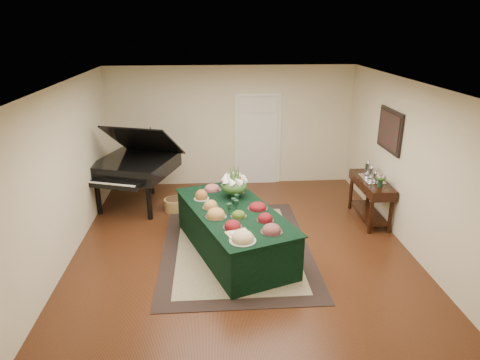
{
  "coord_description": "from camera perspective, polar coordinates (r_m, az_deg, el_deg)",
  "views": [
    {
      "loc": [
        -0.49,
        -6.47,
        3.55
      ],
      "look_at": [
        0.0,
        0.3,
        1.05
      ],
      "focal_mm": 32.0,
      "sensor_mm": 36.0,
      "label": 1
    }
  ],
  "objects": [
    {
      "name": "area_rug",
      "position": [
        7.3,
        -0.54,
        -8.83
      ],
      "size": [
        2.44,
        3.42,
        0.01
      ],
      "color": "black",
      "rests_on": "ground"
    },
    {
      "name": "floral_centerpiece",
      "position": [
        7.21,
        -0.74,
        -0.38
      ],
      "size": [
        0.46,
        0.46,
        0.46
      ],
      "color": "black",
      "rests_on": "buffet_table"
    },
    {
      "name": "buffet_table",
      "position": [
        7.0,
        -0.87,
        -6.76
      ],
      "size": [
        1.98,
        2.78,
        0.75
      ],
      "color": "black",
      "rests_on": "ground"
    },
    {
      "name": "green_goblets",
      "position": [
        6.82,
        -0.81,
        -3.23
      ],
      "size": [
        0.22,
        0.44,
        0.18
      ],
      "color": "black",
      "rests_on": "buffet_table"
    },
    {
      "name": "pink_bouquet",
      "position": [
        7.92,
        18.26,
        0.19
      ],
      "size": [
        0.19,
        0.19,
        0.24
      ],
      "color": "black",
      "rests_on": "mahogany_sideboard"
    },
    {
      "name": "kitchen_doorway",
      "position": [
        9.84,
        2.38,
        5.3
      ],
      "size": [
        1.05,
        0.07,
        2.1
      ],
      "color": "white",
      "rests_on": "ground"
    },
    {
      "name": "wall_painting",
      "position": [
        8.12,
        19.35,
        6.26
      ],
      "size": [
        0.05,
        0.95,
        0.75
      ],
      "color": "black",
      "rests_on": "ground"
    },
    {
      "name": "mahogany_sideboard",
      "position": [
        8.36,
        17.08,
        -1.16
      ],
      "size": [
        0.45,
        1.31,
        0.82
      ],
      "color": "black",
      "rests_on": "ground"
    },
    {
      "name": "tea_service",
      "position": [
        8.32,
        17.13,
        0.96
      ],
      "size": [
        0.34,
        0.58,
        0.3
      ],
      "color": "silver",
      "rests_on": "mahogany_sideboard"
    },
    {
      "name": "wicker_basket",
      "position": [
        8.68,
        -8.77,
        -3.3
      ],
      "size": [
        0.39,
        0.39,
        0.25
      ],
      "primitive_type": "cylinder",
      "color": "olive",
      "rests_on": "ground"
    },
    {
      "name": "food_platters",
      "position": [
        6.76,
        -0.87,
        -3.84
      ],
      "size": [
        1.3,
        2.48,
        0.13
      ],
      "color": "silver",
      "rests_on": "buffet_table"
    },
    {
      "name": "ground",
      "position": [
        7.4,
        0.17,
        -8.46
      ],
      "size": [
        6.0,
        6.0,
        0.0
      ],
      "primitive_type": "plane",
      "color": "black",
      "rests_on": "ground"
    },
    {
      "name": "grand_piano",
      "position": [
        8.84,
        -13.76,
        1.91
      ],
      "size": [
        1.88,
        1.98,
        1.72
      ],
      "color": "black",
      "rests_on": "ground"
    },
    {
      "name": "cutting_board",
      "position": [
        6.04,
        -0.17,
        -7.05
      ],
      "size": [
        0.41,
        0.41,
        0.1
      ],
      "color": "tan",
      "rests_on": "buffet_table"
    }
  ]
}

